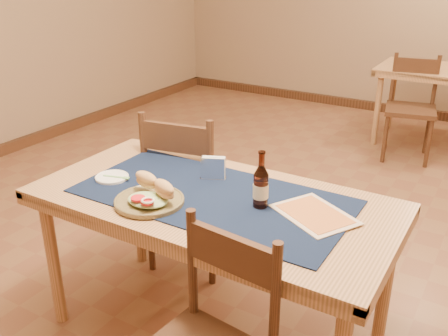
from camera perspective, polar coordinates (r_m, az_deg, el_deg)
The scene contains 12 objects.
room at distance 2.69m, azimuth 8.02°, elevation 16.00°, with size 6.04×7.04×2.84m.
main_table at distance 2.23m, azimuth -1.33°, elevation -5.19°, with size 1.60×0.80×0.75m.
placemat at distance 2.19m, azimuth -1.35°, elevation -3.22°, with size 1.20×0.60×0.01m, color #0E1834.
baseboard at distance 3.15m, azimuth 6.65°, elevation -9.14°, with size 6.00×7.00×0.10m.
chair_main_far at distance 2.85m, azimuth -3.90°, elevation -2.19°, with size 0.52×0.52×0.97m.
chair_back_near at distance 4.81m, azimuth 20.58°, elevation 6.63°, with size 0.50×0.50×0.92m.
sandwich_plate at distance 2.13m, azimuth -8.42°, elevation -3.26°, with size 0.30×0.30×0.11m.
side_plate at distance 2.41m, azimuth -12.69°, elevation -1.00°, with size 0.16×0.16×0.01m.
fork at distance 2.38m, azimuth -11.99°, elevation -1.03°, with size 0.13×0.05×0.00m.
beer_bottle at distance 2.06m, azimuth 4.23°, elevation -2.12°, with size 0.07×0.07×0.25m.
napkin_holder at distance 2.33m, azimuth -1.26°, elevation -0.06°, with size 0.13×0.09×0.11m.
menu_card at distance 2.06m, azimuth 10.31°, elevation -5.22°, with size 0.39×0.36×0.01m.
Camera 1 is at (1.05, -2.45, 1.72)m, focal length 40.00 mm.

